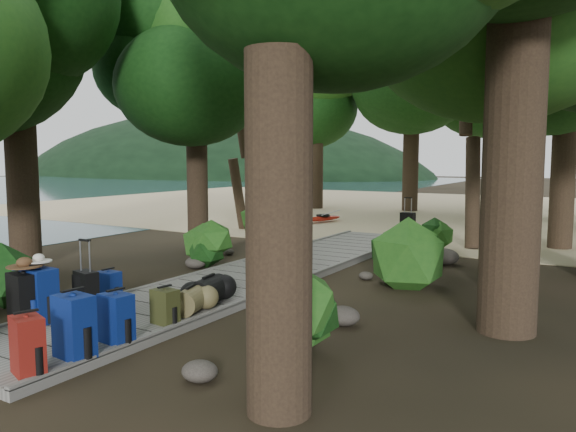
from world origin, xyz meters
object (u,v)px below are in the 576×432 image
Objects in this scene: backpack_left_b at (24,296)px; backpack_left_c at (40,292)px; backpack_right_c at (116,315)px; duffel_right_black at (209,291)px; backpack_right_a at (27,342)px; duffel_right_khaki at (191,300)px; backpack_right_b at (74,323)px; lone_suitcase_on_sand at (408,223)px; backpack_left_d at (109,285)px; suitcase_on_boardwalk at (86,292)px; backpack_right_d at (165,305)px; kayak at (323,217)px; sun_lounger at (502,225)px.

backpack_left_b is 0.95× the size of backpack_left_c.
duffel_right_black is at bearing 101.12° from backpack_right_c.
backpack_right_a is at bearing -95.96° from duffel_right_black.
backpack_left_c reaches higher than duffel_right_khaki.
backpack_right_b is 12.11m from lone_suitcase_on_sand.
backpack_right_a is at bearing -57.23° from backpack_left_d.
duffel_right_khaki is at bearing 41.94° from suitcase_on_boardwalk.
backpack_right_c reaches higher than backpack_right_d.
backpack_left_b is at bearing -106.00° from backpack_left_c.
backpack_right_c is at bearing 2.31° from backpack_left_c.
backpack_left_b is 1.56m from backpack_right_c.
backpack_left_d is 0.80× the size of lone_suitcase_on_sand.
backpack_left_b is 1.18× the size of lone_suitcase_on_sand.
backpack_right_a reaches higher than backpack_left_d.
backpack_left_b is 2.49m from duffel_right_black.
backpack_right_a is 1.02× the size of backpack_right_c.
lone_suitcase_on_sand is at bearing 74.82° from duffel_right_khaki.
duffel_right_khaki reaches higher than kayak.
backpack_left_b is at bearing -140.63° from backpack_right_d.
backpack_right_c reaches higher than backpack_left_d.
backpack_right_a is at bearing -34.66° from backpack_left_c.
backpack_right_a is 14.30m from sun_lounger.
backpack_left_c reaches higher than backpack_left_d.
backpack_left_b is at bearing 170.37° from backpack_right_b.
backpack_right_d is at bearing -55.93° from kayak.
lone_suitcase_on_sand is at bearing -143.38° from sun_lounger.
kayak is at bearing 100.05° from duffel_right_black.
backpack_right_c is 1.10× the size of suitcase_on_boardwalk.
backpack_right_b is 13.75m from sun_lounger.
backpack_right_b is 1.86m from suitcase_on_boardwalk.
suitcase_on_boardwalk is at bearing -72.13° from backpack_left_d.
backpack_right_b reaches higher than backpack_left_b.
suitcase_on_boardwalk is at bearing 82.93° from backpack_left_c.
backpack_right_c is at bearing 95.61° from backpack_right_b.
sun_lounger is (2.08, 13.59, -0.21)m from backpack_right_b.
backpack_right_d is at bearing 32.82° from backpack_left_c.
backpack_left_c reaches higher than kayak.
backpack_left_d reaches higher than sun_lounger.
duffel_right_black is at bearing 83.74° from duffel_right_khaki.
duffel_right_khaki is (-0.06, 1.40, -0.14)m from backpack_right_c.
backpack_right_b is at bearing -93.69° from sun_lounger.
backpack_left_c is 13.16m from kayak.
backpack_right_a reaches higher than backpack_right_c.
kayak is (-2.35, 13.12, -0.31)m from backpack_left_b.
backpack_left_c is 1.67m from backpack_right_d.
backpack_left_d is 1.98m from backpack_right_c.
backpack_left_b is 1.16× the size of backpack_right_a.
duffel_right_khaki is 0.15× the size of kayak.
kayak is 5.98m from sun_lounger.
backpack_right_d is at bearing -103.14° from duffel_right_khaki.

